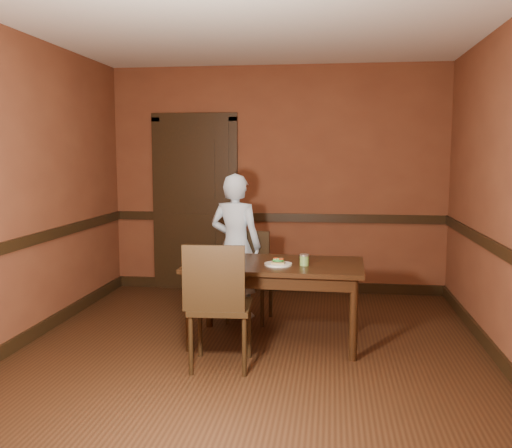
% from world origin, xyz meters
% --- Properties ---
extents(floor, '(4.00, 4.50, 0.01)m').
position_xyz_m(floor, '(0.00, 0.00, 0.00)').
color(floor, black).
rests_on(floor, ground).
extents(ceiling, '(4.00, 4.50, 0.01)m').
position_xyz_m(ceiling, '(0.00, 0.00, 2.70)').
color(ceiling, silver).
rests_on(ceiling, ground).
extents(wall_back, '(4.00, 0.02, 2.70)m').
position_xyz_m(wall_back, '(0.00, 2.25, 1.35)').
color(wall_back, brown).
rests_on(wall_back, ground).
extents(wall_front, '(4.00, 0.02, 2.70)m').
position_xyz_m(wall_front, '(0.00, -2.25, 1.35)').
color(wall_front, brown).
rests_on(wall_front, ground).
extents(wall_left, '(0.02, 4.50, 2.70)m').
position_xyz_m(wall_left, '(-2.00, 0.00, 1.35)').
color(wall_left, brown).
rests_on(wall_left, ground).
extents(wall_right, '(0.02, 4.50, 2.70)m').
position_xyz_m(wall_right, '(2.00, 0.00, 1.35)').
color(wall_right, brown).
rests_on(wall_right, ground).
extents(dado_back, '(4.00, 0.03, 0.10)m').
position_xyz_m(dado_back, '(0.00, 2.23, 0.90)').
color(dado_back, black).
rests_on(dado_back, ground).
extents(dado_left, '(0.03, 4.50, 0.10)m').
position_xyz_m(dado_left, '(-1.99, 0.00, 0.90)').
color(dado_left, black).
rests_on(dado_left, ground).
extents(dado_right, '(0.03, 4.50, 0.10)m').
position_xyz_m(dado_right, '(1.99, 0.00, 0.90)').
color(dado_right, black).
rests_on(dado_right, ground).
extents(baseboard_back, '(4.00, 0.03, 0.12)m').
position_xyz_m(baseboard_back, '(0.00, 2.23, 0.06)').
color(baseboard_back, black).
rests_on(baseboard_back, ground).
extents(baseboard_left, '(0.03, 4.50, 0.12)m').
position_xyz_m(baseboard_left, '(-1.99, 0.00, 0.06)').
color(baseboard_left, black).
rests_on(baseboard_left, ground).
extents(baseboard_right, '(0.03, 4.50, 0.12)m').
position_xyz_m(baseboard_right, '(1.99, 0.00, 0.06)').
color(baseboard_right, black).
rests_on(baseboard_right, ground).
extents(door, '(1.05, 0.07, 2.20)m').
position_xyz_m(door, '(-1.00, 2.22, 1.09)').
color(door, black).
rests_on(door, ground).
extents(dining_table, '(1.55, 0.90, 0.72)m').
position_xyz_m(dining_table, '(0.17, 0.32, 0.36)').
color(dining_table, black).
rests_on(dining_table, floor).
extents(chair_far, '(0.46, 0.46, 0.88)m').
position_xyz_m(chair_far, '(-0.15, 0.95, 0.44)').
color(chair_far, black).
rests_on(chair_far, floor).
extents(chair_near, '(0.49, 0.49, 1.00)m').
position_xyz_m(chair_near, '(-0.19, -0.31, 0.50)').
color(chair_near, black).
rests_on(chair_near, floor).
extents(person, '(0.60, 0.46, 1.47)m').
position_xyz_m(person, '(-0.31, 1.08, 0.73)').
color(person, silver).
rests_on(person, floor).
extents(sandwich_plate, '(0.24, 0.24, 0.06)m').
position_xyz_m(sandwich_plate, '(0.21, 0.22, 0.73)').
color(sandwich_plate, silver).
rests_on(sandwich_plate, dining_table).
extents(sauce_jar, '(0.08, 0.08, 0.10)m').
position_xyz_m(sauce_jar, '(0.43, 0.23, 0.76)').
color(sauce_jar, '#628C41').
rests_on(sauce_jar, dining_table).
extents(cheese_saucer, '(0.18, 0.18, 0.06)m').
position_xyz_m(cheese_saucer, '(-0.29, 0.38, 0.74)').
color(cheese_saucer, silver).
rests_on(cheese_saucer, dining_table).
extents(food_tub, '(0.22, 0.18, 0.08)m').
position_xyz_m(food_tub, '(-0.32, 0.57, 0.76)').
color(food_tub, '#233DB2').
rests_on(food_tub, dining_table).
extents(wrapped_veg, '(0.26, 0.08, 0.07)m').
position_xyz_m(wrapped_veg, '(-0.25, 0.02, 0.75)').
color(wrapped_veg, '#144213').
rests_on(wrapped_veg, dining_table).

